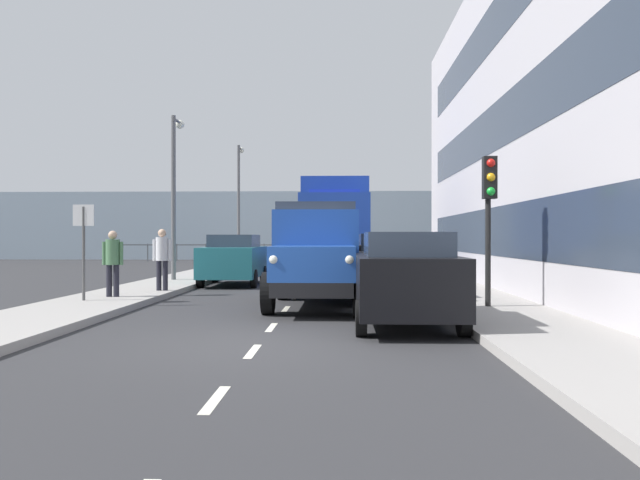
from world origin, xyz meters
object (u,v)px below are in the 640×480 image
pedestrian_with_bag (113,258)px  traffic_light_near (489,198)px  lorry_cargo_blue (335,226)px  car_black_kerbside_near (405,278)px  truck_vintage_blue (316,257)px  street_sign (84,235)px  lamp_post_far (239,194)px  pedestrian_in_dark_coat (162,254)px  car_grey_kerbside_1 (386,265)px  car_teal_oppositeside_0 (234,259)px  lamp_post_promenade (175,181)px

pedestrian_with_bag → traffic_light_near: traffic_light_near is taller
lorry_cargo_blue → car_black_kerbside_near: (-1.41, 13.23, -1.18)m
truck_vintage_blue → street_sign: bearing=-0.5°
car_black_kerbside_near → street_sign: size_ratio=1.71×
lamp_post_far → lorry_cargo_blue: bearing=119.3°
street_sign → lorry_cargo_blue: bearing=-119.7°
pedestrian_with_bag → street_sign: street_sign is taller
pedestrian_in_dark_coat → street_sign: (1.06, 2.79, 0.53)m
lorry_cargo_blue → lamp_post_far: bearing=-60.7°
truck_vintage_blue → car_black_kerbside_near: truck_vintage_blue is taller
car_black_kerbside_near → lamp_post_far: size_ratio=0.59×
car_grey_kerbside_1 → pedestrian_with_bag: size_ratio=2.54×
lorry_cargo_blue → traffic_light_near: 11.71m
car_black_kerbside_near → car_teal_oppositeside_0: bearing=-63.9°
truck_vintage_blue → car_teal_oppositeside_0: 7.55m
lorry_cargo_blue → pedestrian_with_bag: 10.79m
car_teal_oppositeside_0 → pedestrian_in_dark_coat: pedestrian_in_dark_coat is taller
car_black_kerbside_near → car_grey_kerbside_1: 5.00m
lorry_cargo_blue → car_grey_kerbside_1: lorry_cargo_blue is taller
lorry_cargo_blue → traffic_light_near: lorry_cargo_blue is taller
car_grey_kerbside_1 → car_teal_oppositeside_0: (4.85, -4.88, 0.00)m
car_black_kerbside_near → lamp_post_far: (6.79, -22.84, 3.14)m
car_black_kerbside_near → lamp_post_far: 24.04m
car_grey_kerbside_1 → truck_vintage_blue: bearing=48.9°
traffic_light_near → lamp_post_promenade: bearing=-43.2°
car_teal_oppositeside_0 → car_grey_kerbside_1: bearing=134.8°
truck_vintage_blue → pedestrian_in_dark_coat: bearing=-32.7°
pedestrian_with_bag → car_black_kerbside_near: bearing=149.9°
truck_vintage_blue → pedestrian_with_bag: bearing=-10.7°
pedestrian_with_bag → pedestrian_in_dark_coat: size_ratio=0.96×
street_sign → truck_vintage_blue: bearing=179.5°
car_teal_oppositeside_0 → street_sign: street_sign is taller
car_teal_oppositeside_0 → lamp_post_promenade: size_ratio=0.68×
car_grey_kerbside_1 → lamp_post_promenade: (7.05, -5.52, 2.74)m
lorry_cargo_blue → car_teal_oppositeside_0: size_ratio=2.09×
lorry_cargo_blue → street_sign: lorry_cargo_blue is taller
pedestrian_in_dark_coat → lamp_post_promenade: 5.37m
car_teal_oppositeside_0 → lamp_post_promenade: lamp_post_promenade is taller
street_sign → car_teal_oppositeside_0: bearing=-109.1°
car_teal_oppositeside_0 → traffic_light_near: (-6.84, 7.85, 1.58)m
lamp_post_promenade → pedestrian_with_bag: bearing=91.7°
traffic_light_near → truck_vintage_blue: bearing=-14.6°
lamp_post_promenade → street_sign: size_ratio=2.56×
traffic_light_near → lamp_post_far: lamp_post_far is taller
pedestrian_with_bag → traffic_light_near: 9.16m
truck_vintage_blue → traffic_light_near: 4.07m
car_black_kerbside_near → car_teal_oppositeside_0: same height
car_grey_kerbside_1 → pedestrian_with_bag: (6.86, 1.03, 0.22)m
car_black_kerbside_near → car_grey_kerbside_1: bearing=-90.0°
car_teal_oppositeside_0 → pedestrian_in_dark_coat: size_ratio=2.29×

